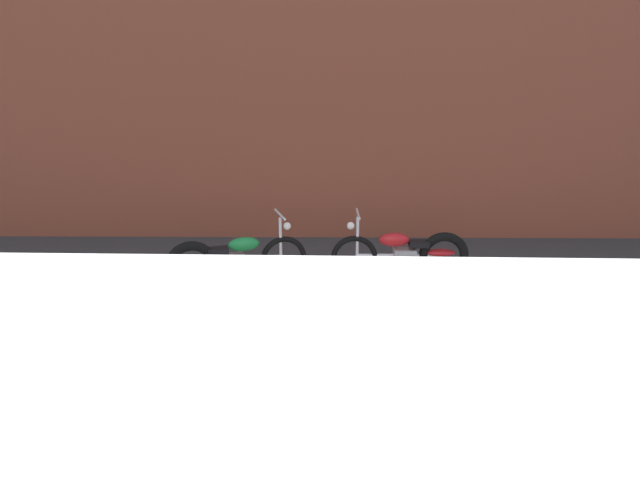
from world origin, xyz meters
name	(u,v)px	position (x,y,z in m)	size (l,w,h in m)	color
ground_plane	(340,388)	(0.00, 0.00, 0.00)	(80.00, 80.00, 0.00)	#38383A
sidewalk_slab	(336,310)	(0.00, 1.75, 0.00)	(36.00, 3.50, 0.01)	#9E998E
brick_building_wall	(334,77)	(0.00, 5.20, 2.87)	(36.00, 0.50, 5.74)	brown
motorcycle_green	(228,261)	(-1.51, 2.51, 0.40)	(1.94, 0.85, 1.03)	black
motorcycle_red	(410,254)	(1.09, 2.82, 0.40)	(2.01, 0.58, 1.03)	black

